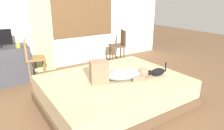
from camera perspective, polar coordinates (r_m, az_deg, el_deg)
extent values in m
plane|color=brown|center=(3.36, -1.02, -11.30)|extent=(16.00, 16.00, 0.00)
cube|color=beige|center=(5.05, -16.18, 15.33)|extent=(6.40, 0.12, 2.90)
cube|color=brown|center=(5.27, -8.00, 14.74)|extent=(1.65, 0.02, 1.26)
cube|color=white|center=(5.27, -7.99, 14.74)|extent=(1.57, 0.02, 1.18)
cube|color=brown|center=(3.42, 0.47, -9.34)|extent=(2.23, 1.75, 0.14)
cube|color=tan|center=(3.33, 0.48, -6.06)|extent=(2.16, 1.70, 0.29)
ellipsoid|color=#8C939E|center=(3.18, 3.08, -2.75)|extent=(0.61, 0.43, 0.17)
sphere|color=#8C664C|center=(3.30, 8.72, -2.18)|extent=(0.17, 0.17, 0.17)
cube|color=#8C664C|center=(3.07, -3.69, -1.92)|extent=(0.32, 0.31, 0.34)
cube|color=#8C664C|center=(3.27, 6.75, -3.12)|extent=(0.28, 0.33, 0.08)
ellipsoid|color=black|center=(3.44, 12.74, -1.89)|extent=(0.28, 0.15, 0.13)
sphere|color=black|center=(3.35, 10.61, -2.12)|extent=(0.08, 0.08, 0.08)
cylinder|color=black|center=(3.51, 14.80, -0.54)|extent=(0.03, 0.03, 0.16)
cube|color=#38383D|center=(4.60, -27.65, -0.07)|extent=(0.90, 0.56, 0.74)
cylinder|color=black|center=(4.50, -28.96, 4.60)|extent=(0.10, 0.10, 0.05)
cylinder|color=gold|center=(4.33, -24.83, 4.95)|extent=(0.07, 0.07, 0.08)
cylinder|color=brown|center=(4.74, -18.64, -0.28)|extent=(0.04, 0.04, 0.44)
cylinder|color=brown|center=(4.46, -18.21, -1.44)|extent=(0.04, 0.04, 0.44)
cylinder|color=brown|center=(4.73, -22.28, -0.76)|extent=(0.04, 0.04, 0.44)
cylinder|color=brown|center=(4.44, -22.09, -1.95)|extent=(0.04, 0.04, 0.44)
cube|color=brown|center=(4.52, -20.64, 1.78)|extent=(0.44, 0.44, 0.04)
cube|color=brown|center=(4.47, -23.12, 4.08)|extent=(0.10, 0.38, 0.38)
cylinder|color=#4C3828|center=(5.23, 0.18, 2.43)|extent=(0.04, 0.04, 0.44)
cylinder|color=#4C3828|center=(5.52, -0.58, 3.28)|extent=(0.04, 0.04, 0.44)
cylinder|color=#4C3828|center=(5.31, 3.37, 2.64)|extent=(0.04, 0.04, 0.44)
cylinder|color=#4C3828|center=(5.59, 2.47, 3.47)|extent=(0.04, 0.04, 0.44)
cube|color=#4C3828|center=(5.35, 1.38, 5.45)|extent=(0.49, 0.49, 0.04)
cube|color=#4C3828|center=(5.35, 3.17, 7.73)|extent=(0.17, 0.37, 0.38)
cube|color=#ADCC75|center=(4.85, -19.35, 13.33)|extent=(0.44, 0.06, 2.63)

